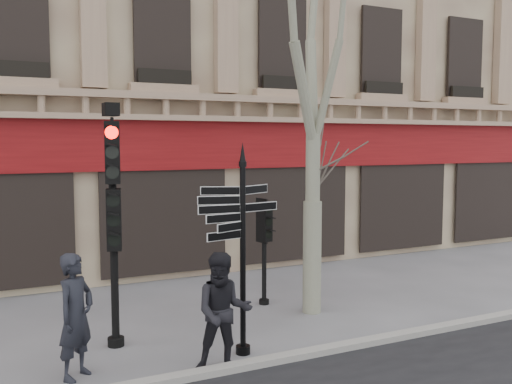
% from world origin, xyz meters
% --- Properties ---
extents(ground, '(80.00, 80.00, 0.00)m').
position_xyz_m(ground, '(0.00, 0.00, 0.00)').
color(ground, '#5B5B60').
rests_on(ground, ground).
extents(kerb, '(80.00, 0.25, 0.12)m').
position_xyz_m(kerb, '(0.00, -1.40, 0.06)').
color(kerb, gray).
rests_on(kerb, ground).
extents(fingerpost, '(1.56, 1.56, 3.69)m').
position_xyz_m(fingerpost, '(-0.35, -0.78, 2.48)').
color(fingerpost, black).
rests_on(fingerpost, ground).
extents(traffic_signal_main, '(0.55, 0.45, 4.37)m').
position_xyz_m(traffic_signal_main, '(-2.26, 0.58, 2.76)').
color(traffic_signal_main, black).
rests_on(traffic_signal_main, ground).
extents(traffic_signal_secondary, '(0.44, 0.35, 2.36)m').
position_xyz_m(traffic_signal_secondary, '(1.36, 1.76, 1.65)').
color(traffic_signal_secondary, black).
rests_on(traffic_signal_secondary, ground).
extents(plane_tree, '(3.52, 3.52, 9.35)m').
position_xyz_m(plane_tree, '(2.01, 0.77, 6.56)').
color(plane_tree, gray).
rests_on(plane_tree, ground).
extents(pedestrian_a, '(0.85, 0.84, 1.98)m').
position_xyz_m(pedestrian_a, '(-3.11, -0.54, 0.99)').
color(pedestrian_a, black).
rests_on(pedestrian_a, ground).
extents(pedestrian_b, '(1.13, 1.00, 1.93)m').
position_xyz_m(pedestrian_b, '(-0.93, -1.30, 0.97)').
color(pedestrian_b, black).
rests_on(pedestrian_b, ground).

